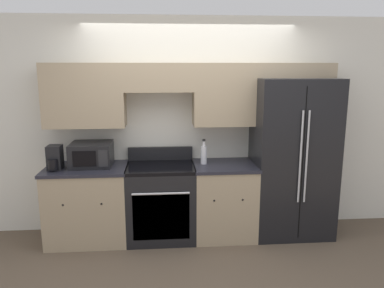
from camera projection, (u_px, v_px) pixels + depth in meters
The scene contains 9 objects.
ground_plane at pixel (194, 247), 4.24m from camera, with size 12.00×12.00×0.00m, color brown.
wall_back at pixel (192, 114), 4.52m from camera, with size 8.00×0.39×2.60m.
lower_cabinets_left at pixel (88, 204), 4.36m from camera, with size 0.93×0.64×0.89m.
lower_cabinets_right at pixel (224, 200), 4.48m from camera, with size 0.74×0.64×0.89m.
oven_range at pixel (161, 201), 4.42m from camera, with size 0.79×0.65×1.05m.
refrigerator at pixel (291, 157), 4.52m from camera, with size 0.93×0.81×1.88m.
microwave at pixel (92, 154), 4.31m from camera, with size 0.46×0.43×0.27m.
bottle at pixel (204, 154), 4.39m from camera, with size 0.07×0.07×0.30m.
electric_kettle at pixel (55, 158), 4.15m from camera, with size 0.15×0.24×0.27m.
Camera 1 is at (-0.34, -3.90, 2.02)m, focal length 35.00 mm.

